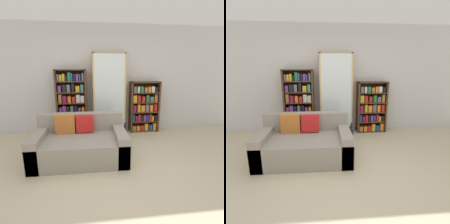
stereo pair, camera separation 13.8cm
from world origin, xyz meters
The scene contains 7 objects.
ground_plane centered at (0.00, 0.00, 0.00)m, with size 16.00×16.00×0.00m, color beige.
wall_back centered at (0.00, 2.26, 1.35)m, with size 7.14×0.06×2.70m.
couch centered at (-0.59, 0.73, 0.28)m, with size 1.64×0.99×0.78m.
bookshelf_left centered at (-0.85, 2.06, 0.79)m, with size 0.74×0.32×1.61m.
display_cabinet centered at (0.07, 2.04, 0.99)m, with size 0.80×0.36×1.99m.
bookshelf_right centered at (1.00, 2.06, 0.62)m, with size 0.76×0.32×1.30m.
wine_bottle centered at (0.40, 1.55, 0.16)m, with size 0.09×0.09×0.39m.
Camera 1 is at (-0.36, -2.31, 1.61)m, focal length 28.00 mm.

